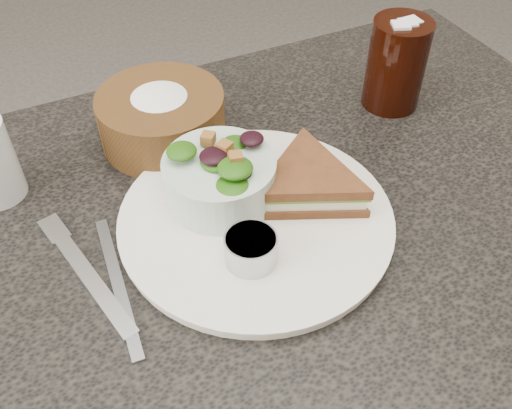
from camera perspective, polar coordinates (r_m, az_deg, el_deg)
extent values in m
cube|color=black|center=(0.95, 0.55, -18.08)|extent=(1.00, 0.70, 0.75)
cylinder|color=silver|center=(0.64, 0.00, -1.50)|extent=(0.30, 0.30, 0.01)
cylinder|color=#B0B2B7|center=(0.58, -0.51, -4.49)|extent=(0.07, 0.07, 0.03)
cone|color=orange|center=(0.67, -1.73, 3.94)|extent=(0.09, 0.09, 0.03)
cube|color=#AFB0B3|center=(0.61, -16.25, -7.13)|extent=(0.05, 0.17, 0.00)
cube|color=gray|center=(0.60, -13.64, -7.75)|extent=(0.03, 0.19, 0.00)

